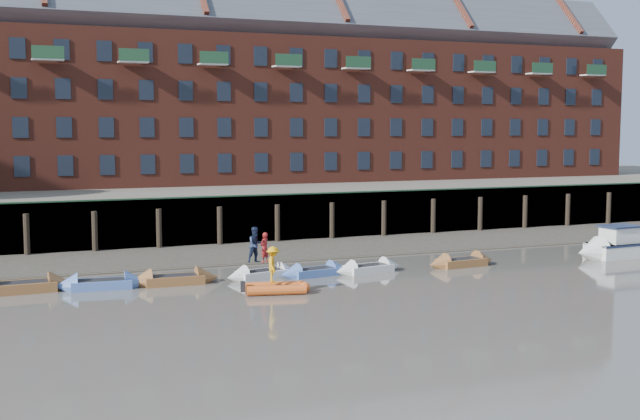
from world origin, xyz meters
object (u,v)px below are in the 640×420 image
rowboat_4 (315,272)px  person_rib_crew (273,265)px  rowboat_5 (368,269)px  motor_launch (612,247)px  rowboat_2 (174,280)px  person_rower_b (256,245)px  rowboat_1 (102,284)px  rib_tender (278,288)px  rowboat_3 (263,274)px  rowboat_6 (461,262)px  person_rower_a (264,247)px  rowboat_0 (22,287)px

rowboat_4 → person_rib_crew: person_rib_crew is taller
rowboat_5 → motor_launch: (15.76, -0.76, 0.42)m
rowboat_2 → person_rib_crew: bearing=-42.1°
rowboat_2 → person_rower_b: 4.57m
rowboat_1 → person_rower_b: person_rower_b is taller
rowboat_2 → rib_tender: rowboat_2 is taller
rowboat_2 → rowboat_5: rowboat_2 is taller
person_rower_b → rib_tender: bearing=-102.6°
rowboat_3 → person_rib_crew: 3.98m
rowboat_2 → rowboat_4: 7.38m
rowboat_3 → rowboat_2: bearing=168.0°
rowboat_2 → rowboat_6: 16.16m
rowboat_1 → person_rower_b: (7.82, 0.01, 1.51)m
rowboat_1 → person_rower_a: 8.37m
rowboat_2 → rowboat_4: size_ratio=1.10×
rowboat_6 → person_rib_crew: bearing=-170.9°
rib_tender → person_rib_crew: 1.15m
rowboat_2 → motor_launch: 26.23m
rowboat_1 → rowboat_3: rowboat_1 is taller
person_rower_b → rowboat_4: bearing=-21.7°
rowboat_1 → rowboat_4: (10.87, -0.56, -0.02)m
rowboat_3 → person_rower_a: (0.13, 0.10, 1.38)m
rowboat_5 → person_rib_crew: 7.31m
rowboat_1 → person_rower_a: size_ratio=2.86×
rowboat_3 → rowboat_6: 11.54m
motor_launch → rowboat_3: bearing=-6.7°
person_rib_crew → rowboat_3: bearing=7.4°
rowboat_4 → rib_tender: size_ratio=1.32×
motor_launch → person_rower_b: bearing=-7.1°
rowboat_2 → rowboat_5: 10.45m
rowboat_5 → rowboat_1: bearing=167.7°
rowboat_0 → person_rower_b: bearing=-4.7°
person_rib_crew → rib_tender: bearing=-96.3°
rowboat_1 → person_rib_crew: (7.50, -3.94, 1.13)m
rowboat_5 → person_rib_crew: size_ratio=2.45×
rowboat_2 → rowboat_4: (7.37, -0.40, -0.03)m
motor_launch → person_rower_a: bearing=-7.0°
rowboat_0 → person_rib_crew: (11.12, -4.46, 1.11)m
rowboat_4 → person_rower_b: size_ratio=2.22×
rowboat_0 → person_rower_a: (11.89, -0.60, 1.34)m
rowboat_5 → rib_tender: bearing=-161.2°
rowboat_0 → rib_tender: 12.22m
person_rower_a → person_rib_crew: size_ratio=0.91×
rowboat_3 → person_rib_crew: (-0.63, -3.76, 1.15)m
person_rower_b → person_rib_crew: person_rower_b is taller
rowboat_4 → rowboat_6: size_ratio=0.94×
rowboat_5 → rowboat_6: (5.71, -0.12, 0.01)m
rowboat_3 → rib_tender: rowboat_3 is taller
motor_launch → rowboat_0: bearing=-6.7°
rowboat_0 → motor_launch: size_ratio=0.81×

